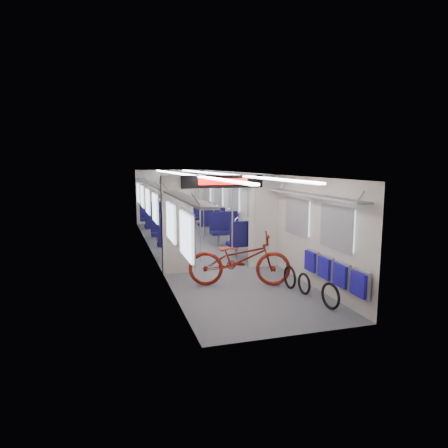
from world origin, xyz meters
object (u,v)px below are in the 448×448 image
(bike_hoop_a, at_px, (330,297))
(stanchion_far_right, at_px, (203,207))
(seat_bay_far_left, at_px, (156,218))
(bike_hoop_c, at_px, (290,278))
(seat_bay_near_right, at_px, (234,232))
(stanchion_near_left, at_px, (200,219))
(flip_bench, at_px, (333,271))
(seat_bay_near_left, at_px, (169,234))
(stanchion_far_left, at_px, (179,207))
(bike_hoop_b, at_px, (304,285))
(seat_bay_far_right, at_px, (206,217))
(stanchion_near_right, at_px, (232,220))
(bicycle, at_px, (239,259))

(bike_hoop_a, distance_m, stanchion_far_right, 6.85)
(seat_bay_far_left, relative_size, stanchion_far_right, 1.01)
(bike_hoop_c, xyz_separation_m, seat_bay_far_left, (-1.86, 7.49, 0.36))
(seat_bay_near_right, height_order, seat_bay_far_left, seat_bay_far_left)
(bike_hoop_c, bearing_deg, stanchion_near_left, 115.44)
(flip_bench, xyz_separation_m, seat_bay_near_left, (-2.29, 5.13, -0.06))
(seat_bay_near_right, relative_size, stanchion_far_left, 1.00)
(flip_bench, distance_m, seat_bay_near_left, 5.62)
(bike_hoop_b, relative_size, bike_hoop_c, 0.90)
(seat_bay_far_right, distance_m, stanchion_near_left, 4.87)
(seat_bay_near_left, distance_m, seat_bay_far_right, 3.65)
(seat_bay_near_right, height_order, stanchion_near_right, stanchion_near_right)
(bike_hoop_b, bearing_deg, stanchion_far_right, 96.05)
(seat_bay_far_left, distance_m, stanchion_near_left, 4.89)
(seat_bay_far_right, bearing_deg, seat_bay_near_left, -120.79)
(seat_bay_far_right, bearing_deg, seat_bay_far_left, 175.15)
(bike_hoop_b, distance_m, stanchion_far_left, 6.36)
(stanchion_near_left, distance_m, stanchion_far_right, 2.89)
(bike_hoop_c, bearing_deg, seat_bay_far_left, 103.90)
(seat_bay_far_left, height_order, stanchion_far_right, stanchion_far_right)
(seat_bay_far_right, bearing_deg, stanchion_near_left, -105.41)
(stanchion_far_right, bearing_deg, stanchion_near_left, -105.20)
(seat_bay_near_left, xyz_separation_m, stanchion_near_right, (1.35, -1.84, 0.63))
(bicycle, distance_m, bike_hoop_a, 2.14)
(flip_bench, relative_size, bike_hoop_a, 4.25)
(bike_hoop_a, xyz_separation_m, seat_bay_far_left, (-2.03, 8.78, 0.36))
(bike_hoop_a, bearing_deg, bike_hoop_b, 94.24)
(stanchion_near_left, bearing_deg, stanchion_near_right, -22.24)
(bike_hoop_c, bearing_deg, stanchion_near_right, 102.03)
(seat_bay_near_left, relative_size, stanchion_near_right, 0.83)
(flip_bench, bearing_deg, bike_hoop_b, 121.84)
(stanchion_far_left, height_order, stanchion_far_right, same)
(bike_hoop_c, xyz_separation_m, stanchion_far_right, (-0.51, 5.47, 0.93))
(seat_bay_near_left, bearing_deg, stanchion_near_left, -69.04)
(flip_bench, relative_size, seat_bay_near_right, 0.90)
(seat_bay_near_right, distance_m, seat_bay_far_right, 3.56)
(flip_bench, bearing_deg, seat_bay_far_right, 92.90)
(bike_hoop_a, xyz_separation_m, stanchion_near_left, (-1.45, 3.96, 0.93))
(stanchion_near_left, relative_size, stanchion_far_left, 1.00)
(bike_hoop_c, xyz_separation_m, stanchion_far_left, (-1.27, 5.72, 0.93))
(flip_bench, bearing_deg, stanchion_far_left, 104.39)
(bike_hoop_b, bearing_deg, seat_bay_far_left, 103.96)
(bicycle, bearing_deg, flip_bench, -120.07)
(stanchion_near_right, bearing_deg, bike_hoop_b, -77.53)
(bike_hoop_c, height_order, seat_bay_far_right, seat_bay_far_right)
(seat_bay_near_right, bearing_deg, stanchion_far_right, 107.32)
(bike_hoop_a, bearing_deg, seat_bay_far_left, 103.03)
(stanchion_far_left, bearing_deg, bike_hoop_a, -78.30)
(seat_bay_near_right, bearing_deg, seat_bay_far_left, 116.69)
(bike_hoop_b, height_order, seat_bay_far_left, seat_bay_far_left)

